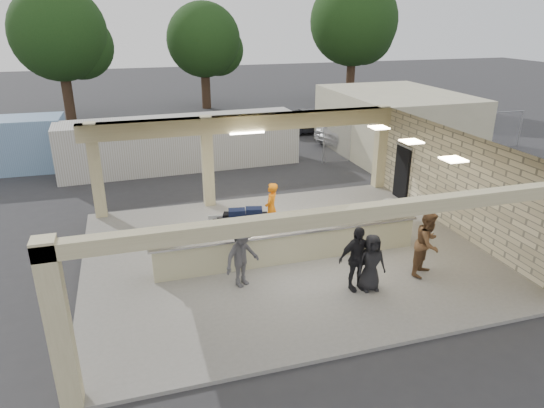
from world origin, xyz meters
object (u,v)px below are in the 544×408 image
object	(u,v)px
car_white_a	(359,131)
car_dark	(313,122)
baggage_handler	(271,209)
car_white_b	(425,124)
passenger_b	(357,259)
passenger_a	(428,243)
drum_fan	(390,211)
passenger_d	(371,263)
container_white	(182,143)
baggage_counter	(289,245)
luggage_cart	(242,227)
passenger_c	(242,256)

from	to	relation	value
car_white_a	car_dark	world-z (taller)	car_white_a
baggage_handler	car_white_b	size ratio (longest dim) A/B	0.39
passenger_b	passenger_a	bearing A→B (deg)	-1.69
drum_fan	passenger_d	world-z (taller)	passenger_d
baggage_handler	passenger_a	distance (m)	5.14
car_white_a	container_white	size ratio (longest dim) A/B	0.45
baggage_handler	passenger_d	xyz separation A→B (m)	(1.51, -4.16, -0.10)
baggage_handler	car_white_b	world-z (taller)	baggage_handler
passenger_b	baggage_handler	bearing A→B (deg)	99.98
car_dark	passenger_a	bearing A→B (deg)	167.98
passenger_b	container_white	distance (m)	13.18
drum_fan	passenger_d	size ratio (longest dim) A/B	0.60
baggage_counter	car_white_a	xyz separation A→B (m)	(8.54, 12.69, 0.13)
luggage_cart	baggage_counter	bearing A→B (deg)	-34.78
passenger_c	car_white_a	world-z (taller)	passenger_c
baggage_handler	car_white_b	distance (m)	17.39
baggage_counter	passenger_d	world-z (taller)	passenger_d
passenger_d	container_white	xyz separation A→B (m)	(-3.37, 12.97, 0.33)
car_white_b	baggage_handler	bearing A→B (deg)	135.45
baggage_counter	luggage_cart	bearing A→B (deg)	132.69
baggage_counter	baggage_handler	size ratio (longest dim) A/B	4.59
baggage_handler	car_white_a	distance (m)	13.71
luggage_cart	passenger_b	distance (m)	4.05
luggage_cart	passenger_c	world-z (taller)	passenger_c
container_white	luggage_cart	bearing A→B (deg)	-88.15
passenger_a	passenger_d	size ratio (longest dim) A/B	1.20
luggage_cart	baggage_handler	xyz separation A→B (m)	(1.17, 0.71, 0.20)
baggage_counter	car_white_a	size ratio (longest dim) A/B	1.63
baggage_handler	car_white_a	world-z (taller)	baggage_handler
luggage_cart	car_white_b	xyz separation A→B (m)	(14.42, 11.98, -0.08)
passenger_b	passenger_d	distance (m)	0.40
luggage_cart	passenger_d	size ratio (longest dim) A/B	1.55
car_white_a	drum_fan	bearing A→B (deg)	141.65
container_white	passenger_a	bearing A→B (deg)	-69.79
baggage_counter	passenger_b	distance (m)	2.41
drum_fan	car_white_a	bearing A→B (deg)	90.76
drum_fan	car_white_a	distance (m)	12.02
passenger_b	baggage_counter	bearing A→B (deg)	113.40
car_white_b	container_white	xyz separation A→B (m)	(-15.11, -2.46, 0.51)
drum_fan	passenger_b	distance (m)	4.69
drum_fan	passenger_d	distance (m)	4.57
passenger_a	container_white	bearing A→B (deg)	77.66
luggage_cart	container_white	bearing A→B (deg)	106.73
passenger_c	container_white	bearing A→B (deg)	60.85
baggage_counter	container_white	xyz separation A→B (m)	(-1.85, 10.76, 0.64)
baggage_counter	drum_fan	bearing A→B (deg)	19.41
passenger_b	car_dark	size ratio (longest dim) A/B	0.42
car_dark	container_white	bearing A→B (deg)	119.49
passenger_a	passenger_d	bearing A→B (deg)	154.13
car_dark	luggage_cart	bearing A→B (deg)	150.27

